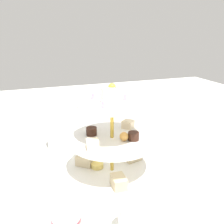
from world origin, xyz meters
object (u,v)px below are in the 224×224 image
Objects in this scene: water_glass_short_left at (135,220)px; butter_knife_right at (4,198)px; butter_knife_left at (149,136)px; water_glass_tall_right at (57,133)px; tiered_serving_stand at (112,146)px.

water_glass_short_left is 0.49× the size of butter_knife_right.
butter_knife_left is at bearing 106.93° from butter_knife_right.
water_glass_tall_right is 0.35m from butter_knife_left.
water_glass_tall_right is at bearing -79.07° from water_glass_short_left.
water_glass_short_left is 0.50m from butter_knife_left.
water_glass_tall_right is 0.71× the size of butter_knife_right.
tiered_serving_stand is 1.72× the size of butter_knife_left.
tiered_serving_stand is 3.54× the size of water_glass_short_left.
water_glass_short_left is at bearing 100.93° from water_glass_tall_right.
tiered_serving_stand is at bearing -99.01° from water_glass_short_left.
water_glass_tall_right is at bearing 138.29° from butter_knife_right.
water_glass_tall_right is 0.45m from water_glass_short_left.
butter_knife_left is at bearing 177.27° from water_glass_tall_right.
tiered_serving_stand reaches higher than butter_knife_right.
water_glass_tall_right reaches higher than water_glass_short_left.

